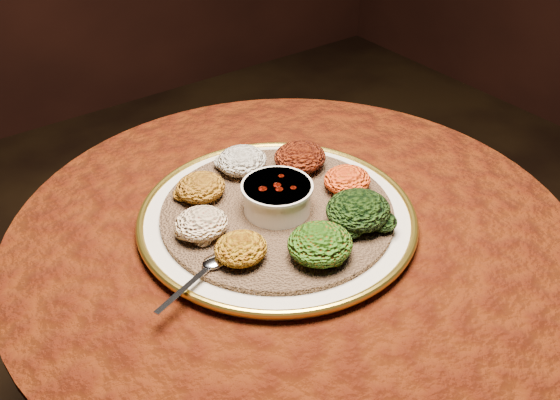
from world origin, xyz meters
TOP-DOWN VIEW (x-y plane):
  - table at (0.00, 0.00)m, footprint 0.96×0.96m
  - platter at (-0.02, 0.03)m, footprint 0.54×0.54m
  - injera at (-0.02, 0.03)m, footprint 0.52×0.52m
  - stew_bowl at (-0.02, 0.03)m, footprint 0.12×0.12m
  - spoon at (-0.18, -0.03)m, footprint 0.14×0.06m
  - portion_ayib at (0.00, 0.16)m, footprint 0.09×0.09m
  - portion_kitfo at (0.09, 0.11)m, footprint 0.10×0.09m
  - portion_tikil at (0.12, 0.00)m, footprint 0.08×0.08m
  - portion_gomen at (0.07, -0.08)m, footprint 0.11×0.10m
  - portion_mixveg at (-0.03, -0.11)m, footprint 0.10×0.10m
  - portion_kik at (-0.13, -0.04)m, footprint 0.08×0.08m
  - portion_timatim at (-0.15, 0.04)m, footprint 0.09×0.08m
  - portion_shiro at (-0.10, 0.13)m, footprint 0.09×0.08m

SIDE VIEW (x-z plane):
  - table at x=0.00m, z-range 0.19..0.92m
  - platter at x=-0.02m, z-range 0.73..0.76m
  - injera at x=-0.02m, z-range 0.75..0.76m
  - spoon at x=-0.18m, z-range 0.76..0.77m
  - portion_kik at x=-0.13m, z-range 0.76..0.80m
  - portion_tikil at x=0.12m, z-range 0.76..0.80m
  - portion_shiro at x=-0.10m, z-range 0.76..0.80m
  - portion_timatim at x=-0.15m, z-range 0.76..0.80m
  - portion_ayib at x=0.00m, z-range 0.76..0.81m
  - portion_kitfo at x=0.09m, z-range 0.76..0.81m
  - portion_mixveg at x=-0.03m, z-range 0.76..0.81m
  - portion_gomen at x=0.07m, z-range 0.76..0.81m
  - stew_bowl at x=-0.02m, z-range 0.77..0.82m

